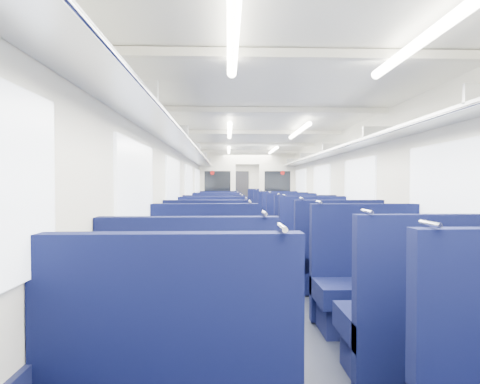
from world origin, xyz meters
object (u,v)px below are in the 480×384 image
seat_10 (212,251)px  seat_19 (279,222)px  end_door (240,193)px  seat_15 (293,232)px  seat_7 (370,289)px  seat_20 (220,216)px  seat_9 (335,263)px  seat_11 (315,248)px  seat_14 (216,231)px  seat_5 (425,329)px  seat_4 (191,340)px  seat_18 (219,221)px  seat_26 (222,209)px  seat_21 (270,215)px  seat_13 (303,240)px  seat_6 (203,288)px  seat_24 (221,210)px  seat_25 (264,210)px  seat_12 (214,240)px  seat_22 (221,213)px  seat_16 (217,226)px  seat_23 (267,213)px  seat_8 (209,263)px  bulkhead (247,190)px  seat_17 (284,225)px

seat_10 → seat_19: 4.90m
end_door → seat_15: size_ratio=1.59×
seat_7 → seat_20: bearing=100.5°
seat_9 → seat_19: same height
seat_11 → seat_14: same height
seat_5 → seat_4: bearing=-175.2°
seat_4 → seat_18: bearing=90.0°
seat_10 → seat_20: 6.68m
seat_26 → seat_5: bearing=-83.0°
seat_21 → seat_13: bearing=-90.0°
seat_6 → seat_10: same height
seat_24 → seat_26: size_ratio=1.00×
seat_26 → seat_10: bearing=-90.0°
seat_21 → seat_25: (0.00, 2.26, 0.00)m
seat_5 → seat_10: 3.71m
seat_12 → seat_19: bearing=64.2°
seat_20 → seat_21: (1.66, 0.14, 0.00)m
seat_22 → seat_26: bearing=90.0°
seat_6 → seat_24: bearing=90.0°
seat_5 → seat_15: same height
seat_19 → seat_13: bearing=-90.0°
seat_16 → seat_23: (1.66, 4.51, 0.00)m
seat_7 → seat_23: same height
seat_8 → seat_13: size_ratio=1.00×
seat_7 → seat_24: 11.49m
seat_21 → seat_22: (-1.66, 0.96, 0.00)m
seat_10 → seat_11: bearing=5.8°
seat_26 → seat_16: bearing=-90.0°
seat_5 → seat_8: bearing=125.1°
seat_21 → seat_26: 3.83m
seat_4 → seat_10: size_ratio=1.00×
seat_11 → seat_26: size_ratio=1.00×
seat_9 → seat_12: bearing=127.4°
seat_4 → seat_22: size_ratio=1.00×
seat_11 → seat_25: same height
seat_8 → seat_20: same height
seat_24 → seat_13: bearing=-78.2°
bulkhead → end_door: bearing=90.0°
seat_8 → seat_25: size_ratio=1.00×
seat_17 → seat_25: bearing=90.0°
seat_8 → seat_10: same height
bulkhead → seat_5: bearing=-84.5°
seat_14 → seat_12: bearing=-90.0°
seat_9 → seat_8: bearing=178.8°
seat_11 → seat_14: bearing=125.7°
seat_5 → seat_21: 10.14m
seat_5 → seat_18: size_ratio=1.00×
bulkhead → seat_21: (0.83, 1.50, -0.85)m
end_door → seat_12: size_ratio=1.59×
seat_4 → seat_10: (0.00, 3.46, 0.00)m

